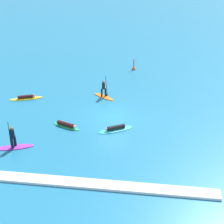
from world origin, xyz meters
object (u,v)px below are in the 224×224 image
surfer_on_purple_board (13,142)px  surfer_on_orange_board (104,93)px  surfer_on_green_board (66,125)px  surfer_on_yellow_board (26,98)px  marker_buoy (134,68)px  surfer_on_teal_board (115,128)px

surfer_on_purple_board → surfer_on_orange_board: 10.92m
surfer_on_green_board → surfer_on_orange_board: 6.39m
surfer_on_yellow_board → surfer_on_orange_board: surfer_on_orange_board is taller
surfer_on_yellow_board → marker_buoy: (9.84, 8.91, 0.09)m
surfer_on_teal_board → marker_buoy: size_ratio=2.17×
surfer_on_orange_board → surfer_on_teal_board: (1.86, -5.94, -0.32)m
surfer_on_purple_board → surfer_on_teal_board: size_ratio=1.01×
surfer_on_green_board → surfer_on_purple_board: size_ratio=0.87×
surfer_on_teal_board → surfer_on_yellow_board: bearing=-54.0°
marker_buoy → surfer_on_orange_board: bearing=-107.7°
surfer_on_green_board → surfer_on_orange_board: surfer_on_orange_board is taller
surfer_on_orange_board → marker_buoy: size_ratio=1.73×
surfer_on_orange_board → surfer_on_purple_board: bearing=-85.9°
surfer_on_purple_board → surfer_on_teal_board: 8.15m
surfer_on_orange_board → marker_buoy: bearing=106.6°
surfer_on_purple_board → marker_buoy: size_ratio=2.19×
surfer_on_yellow_board → surfer_on_purple_board: (1.94, -8.08, 0.36)m
surfer_on_orange_board → surfer_on_teal_board: 6.24m
surfer_on_yellow_board → marker_buoy: 13.28m
surfer_on_yellow_board → surfer_on_orange_board: 7.56m
surfer_on_green_board → surfer_on_purple_board: 4.74m
surfer_on_green_board → marker_buoy: (4.70, 13.53, 0.05)m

